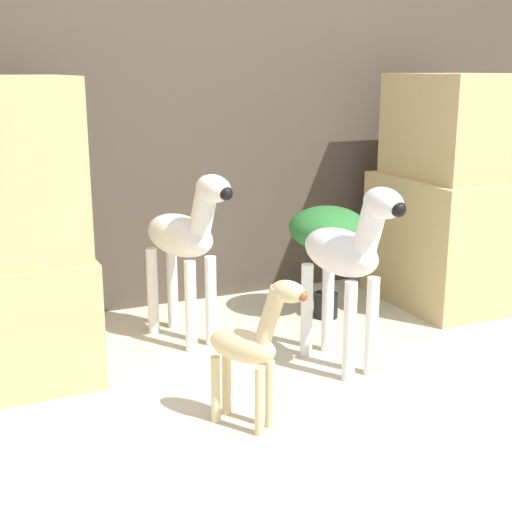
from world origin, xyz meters
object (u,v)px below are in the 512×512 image
zebra_right (347,257)px  potted_palm_front (328,233)px  zebra_left (185,239)px  giraffe_figurine (251,345)px

zebra_right → potted_palm_front: size_ratio=1.40×
zebra_right → zebra_left: size_ratio=1.00×
zebra_left → giraffe_figurine: bearing=-94.2°
potted_palm_front → zebra_right: bearing=-112.9°
giraffe_figurine → zebra_left: bearing=85.8°
zebra_right → giraffe_figurine: zebra_right is taller
zebra_right → giraffe_figurine: size_ratio=1.42×
giraffe_figurine → potted_palm_front: 1.15m
giraffe_figurine → zebra_right: bearing=28.4°
giraffe_figurine → potted_palm_front: size_ratio=0.98×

